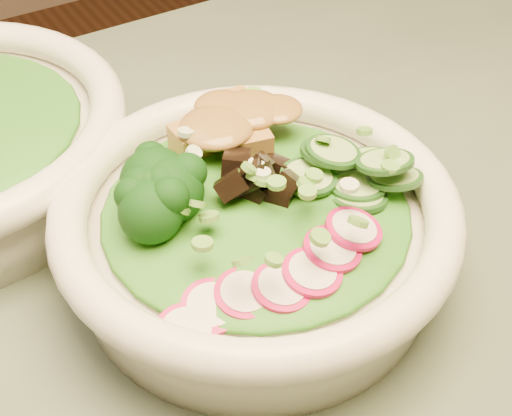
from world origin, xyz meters
TOP-DOWN VIEW (x-y plane):
  - dining_table at (0.00, 0.00)m, footprint 1.20×0.80m
  - salad_bowl at (-0.04, 0.02)m, footprint 0.26×0.26m
  - lettuce_bed at (-0.04, 0.02)m, footprint 0.20×0.20m
  - broccoli_florets at (-0.10, 0.04)m, footprint 0.08×0.08m
  - radish_slices at (-0.05, -0.04)m, footprint 0.11×0.05m
  - cucumber_slices at (0.02, 0.01)m, footprint 0.07×0.07m
  - mushroom_heap at (-0.04, 0.04)m, footprint 0.07×0.07m
  - tofu_cubes at (-0.02, 0.08)m, footprint 0.09×0.07m
  - peanut_sauce at (-0.02, 0.08)m, footprint 0.07×0.05m
  - scallion_garnish at (-0.04, 0.02)m, footprint 0.19×0.19m

SIDE VIEW (x-z plane):
  - dining_table at x=0.00m, z-range 0.26..1.01m
  - salad_bowl at x=-0.04m, z-range 0.75..0.82m
  - lettuce_bed at x=-0.04m, z-range 0.80..0.82m
  - radish_slices at x=-0.05m, z-range 0.80..0.82m
  - cucumber_slices at x=0.02m, z-range 0.80..0.84m
  - tofu_cubes at x=-0.02m, z-range 0.80..0.84m
  - mushroom_heap at x=-0.04m, z-range 0.80..0.84m
  - broccoli_florets at x=-0.10m, z-range 0.80..0.85m
  - scallion_garnish at x=-0.04m, z-range 0.82..0.84m
  - peanut_sauce at x=-0.02m, z-range 0.83..0.84m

